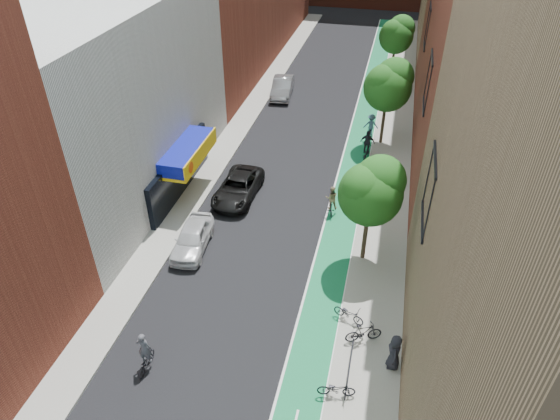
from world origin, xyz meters
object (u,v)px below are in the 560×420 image
Objects in this scene: parked_car_white at (192,238)px; parked_car_black at (238,188)px; parked_car_silver at (282,87)px; cyclist_lane_far at (371,128)px; cyclist_lead at (145,356)px; pedestrian at (394,352)px; cyclist_lane_near at (331,202)px; cyclist_lane_mid at (367,147)px.

parked_car_white reaches higher than parked_car_black.
parked_car_silver is 2.36× the size of cyclist_lane_far.
parked_car_black is 13.81m from cyclist_lead.
parked_car_white is 2.08× the size of cyclist_lead.
parked_car_silver is 2.66× the size of pedestrian.
cyclist_lane_far reaches higher than parked_car_black.
parked_car_white is 0.87× the size of parked_car_silver.
cyclist_lane_far is at bearing -44.03° from parked_car_silver.
cyclist_lane_near reaches higher than parked_car_black.
parked_car_black is at bearing -17.00° from cyclist_lane_near.
pedestrian reaches higher than parked_car_silver.
pedestrian is (2.90, -18.57, 0.22)m from cyclist_lane_mid.
parked_car_silver is 2.28× the size of cyclist_lane_mid.
cyclist_lane_near is 0.91× the size of cyclist_lane_far.
parked_car_white is at bearing -124.11° from pedestrian.
cyclist_lane_far reaches higher than pedestrian.
cyclist_lead is 1.08× the size of cyclist_lane_near.
cyclist_lane_near is at bearing -2.16° from parked_car_black.
parked_car_white is at bearing -95.60° from parked_car_silver.
cyclist_lead is at bearing 51.95° from cyclist_lane_near.
cyclist_lane_near is at bearing -73.31° from parked_car_silver.
parked_car_white is 15.50m from cyclist_lane_mid.
pedestrian is at bearing 93.68° from cyclist_lane_far.
cyclist_lane_near is (6.22, -0.39, 0.11)m from parked_car_black.
pedestrian reaches higher than cyclist_lane_near.
cyclist_lane_mid reaches higher than parked_car_white.
parked_car_silver is at bearing -42.26° from cyclist_lane_far.
cyclist_lane_mid is (7.72, 7.22, 0.14)m from parked_car_black.
cyclist_lead reaches higher than parked_car_black.
cyclist_lane_mid is at bearing 50.72° from parked_car_white.
cyclist_lead reaches higher than pedestrian.
cyclist_lane_mid is 1.17× the size of pedestrian.
cyclist_lane_near is (7.18, 5.23, 0.10)m from parked_car_white.
parked_car_white is at bearing -84.37° from cyclist_lead.
cyclist_lane_mid reaches higher than cyclist_lane_far.
cyclist_lane_far is (8.68, 15.86, 0.23)m from parked_car_white.
pedestrian is (2.90, -21.59, 0.12)m from cyclist_lane_far.
cyclist_lane_mid is at bearing 44.48° from parked_car_black.
cyclist_lane_near is (6.14, 13.42, 0.10)m from cyclist_lead.
parked_car_white is 1.99× the size of cyclist_lane_mid.
cyclist_lane_far is at bearing -109.25° from cyclist_lead.
parked_car_silver is 30.78m from pedestrian.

